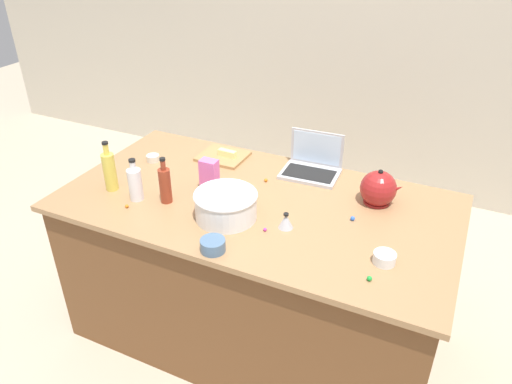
# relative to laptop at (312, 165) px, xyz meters

# --- Properties ---
(ground_plane) EXTENTS (12.00, 12.00, 0.00)m
(ground_plane) POSITION_rel_laptop_xyz_m (-0.15, -0.41, -0.95)
(ground_plane) COLOR #B7A88E
(wall_back) EXTENTS (8.00, 0.10, 2.60)m
(wall_back) POSITION_rel_laptop_xyz_m (-0.15, 1.66, 0.35)
(wall_back) COLOR beige
(wall_back) RESTS_ON ground
(island_counter) EXTENTS (1.98, 1.05, 0.90)m
(island_counter) POSITION_rel_laptop_xyz_m (-0.15, -0.41, -0.50)
(island_counter) COLOR brown
(island_counter) RESTS_ON ground
(laptop) EXTENTS (0.32, 0.25, 0.22)m
(laptop) POSITION_rel_laptop_xyz_m (0.00, 0.00, 0.00)
(laptop) COLOR #B7B7BC
(laptop) RESTS_ON island_counter
(mixing_bowl_large) EXTENTS (0.30, 0.30, 0.13)m
(mixing_bowl_large) POSITION_rel_laptop_xyz_m (-0.22, -0.60, 0.02)
(mixing_bowl_large) COLOR white
(mixing_bowl_large) RESTS_ON island_counter
(bottle_soy) EXTENTS (0.06, 0.06, 0.24)m
(bottle_soy) POSITION_rel_laptop_xyz_m (-0.56, -0.60, 0.05)
(bottle_soy) COLOR maroon
(bottle_soy) RESTS_ON island_counter
(bottle_vinegar) EXTENTS (0.07, 0.07, 0.22)m
(bottle_vinegar) POSITION_rel_laptop_xyz_m (-0.71, -0.65, 0.04)
(bottle_vinegar) COLOR white
(bottle_vinegar) RESTS_ON island_counter
(bottle_oil) EXTENTS (0.07, 0.07, 0.27)m
(bottle_oil) POSITION_rel_laptop_xyz_m (-0.89, -0.62, 0.06)
(bottle_oil) COLOR #DBC64C
(bottle_oil) RESTS_ON island_counter
(kettle) EXTENTS (0.21, 0.18, 0.20)m
(kettle) POSITION_rel_laptop_xyz_m (0.40, -0.16, 0.03)
(kettle) COLOR maroon
(kettle) RESTS_ON island_counter
(cutting_board) EXTENTS (0.27, 0.23, 0.02)m
(cutting_board) POSITION_rel_laptop_xyz_m (-0.54, -0.05, -0.04)
(cutting_board) COLOR #AD7F4C
(cutting_board) RESTS_ON island_counter
(butter_stick_left) EXTENTS (0.11, 0.04, 0.04)m
(butter_stick_left) POSITION_rel_laptop_xyz_m (-0.51, -0.05, -0.01)
(butter_stick_left) COLOR #F4E58C
(butter_stick_left) RESTS_ON cutting_board
(ramekin_small) EXTENTS (0.11, 0.11, 0.05)m
(ramekin_small) POSITION_rel_laptop_xyz_m (-0.14, -0.86, -0.02)
(ramekin_small) COLOR slate
(ramekin_small) RESTS_ON island_counter
(ramekin_medium) EXTENTS (0.10, 0.10, 0.05)m
(ramekin_medium) POSITION_rel_laptop_xyz_m (0.54, -0.63, -0.02)
(ramekin_medium) COLOR white
(ramekin_medium) RESTS_ON island_counter
(ramekin_wide) EXTENTS (0.07, 0.07, 0.04)m
(ramekin_wide) POSITION_rel_laptop_xyz_m (-0.89, -0.26, -0.03)
(ramekin_wide) COLOR beige
(ramekin_wide) RESTS_ON island_counter
(kitchen_timer) EXTENTS (0.07, 0.07, 0.08)m
(kitchen_timer) POSITION_rel_laptop_xyz_m (0.07, -0.56, -0.01)
(kitchen_timer) COLOR #B2B2B7
(kitchen_timer) RESTS_ON island_counter
(candy_bag) EXTENTS (0.09, 0.06, 0.17)m
(candy_bag) POSITION_rel_laptop_xyz_m (-0.42, -0.41, 0.04)
(candy_bag) COLOR pink
(candy_bag) RESTS_ON island_counter
(candy_0) EXTENTS (0.02, 0.02, 0.02)m
(candy_0) POSITION_rel_laptop_xyz_m (-0.19, -0.21, -0.04)
(candy_0) COLOR orange
(candy_0) RESTS_ON island_counter
(candy_1) EXTENTS (0.02, 0.02, 0.02)m
(candy_1) POSITION_rel_laptop_xyz_m (0.51, -0.76, -0.04)
(candy_1) COLOR green
(candy_1) RESTS_ON island_counter
(candy_2) EXTENTS (0.02, 0.02, 0.02)m
(candy_2) POSITION_rel_laptop_xyz_m (0.34, -0.37, -0.04)
(candy_2) COLOR blue
(candy_2) RESTS_ON island_counter
(candy_3) EXTENTS (0.02, 0.02, 0.02)m
(candy_3) POSITION_rel_laptop_xyz_m (-0.70, -0.74, -0.04)
(candy_3) COLOR orange
(candy_3) RESTS_ON island_counter
(candy_4) EXTENTS (0.02, 0.02, 0.02)m
(candy_4) POSITION_rel_laptop_xyz_m (-0.00, -0.63, -0.04)
(candy_4) COLOR #CC3399
(candy_4) RESTS_ON island_counter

